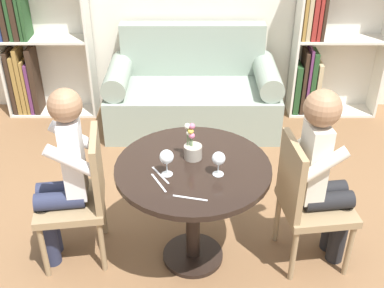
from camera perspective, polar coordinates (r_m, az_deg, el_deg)
name	(u,v)px	position (r m, az deg, el deg)	size (l,w,h in m)	color
ground_plane	(192,257)	(3.31, 0.00, -13.19)	(16.00, 16.00, 0.00)	brown
round_table	(192,186)	(2.92, 0.00, -5.01)	(0.93, 0.93, 0.74)	black
couch	(192,94)	(4.63, -0.05, 5.89)	(1.60, 0.80, 0.92)	gray
bookshelf_left	(31,42)	(4.95, -18.56, 11.39)	(0.87, 0.28, 1.56)	silver
bookshelf_right	(325,41)	(4.88, 15.48, 11.64)	(0.87, 0.28, 1.56)	silver
chair_left	(80,193)	(3.10, -13.13, -5.72)	(0.47, 0.47, 0.90)	#937A56
chair_right	(305,198)	(3.06, 13.30, -6.26)	(0.47, 0.47, 0.90)	#937A56
person_left	(62,176)	(3.02, -15.21, -3.68)	(0.45, 0.38, 1.21)	#282D47
person_right	(323,174)	(3.00, 15.24, -3.44)	(0.44, 0.37, 1.22)	black
wine_glass_left	(166,158)	(2.70, -3.15, -1.63)	(0.08, 0.08, 0.16)	white
wine_glass_right	(218,159)	(2.71, 3.06, -1.78)	(0.08, 0.08, 0.15)	white
flower_vase	(191,148)	(2.86, -0.14, -0.45)	(0.11, 0.11, 0.24)	#9E9384
knife_left_setting	(158,183)	(2.70, -4.08, -4.62)	(0.10, 0.17, 0.00)	silver
fork_left_setting	(189,198)	(2.58, -0.33, -6.42)	(0.19, 0.05, 0.00)	silver
knife_right_setting	(159,175)	(2.76, -3.88, -3.70)	(0.11, 0.17, 0.00)	silver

